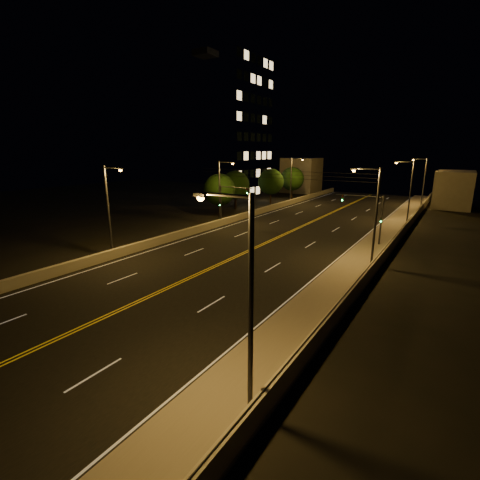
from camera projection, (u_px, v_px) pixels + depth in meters
The scene contains 25 objects.
ground at pixel (11, 360), 17.20m from camera, with size 160.00×160.00×0.00m, color black.
road at pixel (234, 258), 33.54m from camera, with size 18.00×120.00×0.02m, color black.
sidewalk at pixel (346, 278), 27.89m from camera, with size 3.60×120.00×0.30m, color gray.
curb at pixel (323, 274), 28.88m from camera, with size 0.14×120.00×0.15m, color gray.
parapet_wall at pixel (368, 274), 26.87m from camera, with size 0.30×120.00×1.00m, color #9C9482.
jersey_barrier at pixel (161, 240), 38.44m from camera, with size 0.45×120.00×0.90m, color #9C9482.
distant_building_right at pixel (454, 189), 62.55m from camera, with size 6.00×10.00×6.50m, color slate.
distant_building_left at pixel (301, 175), 85.27m from camera, with size 8.00×8.00×8.25m, color slate.
parapet_rail at pixel (368, 267), 26.74m from camera, with size 0.06×0.06×120.00m, color black.
lane_markings at pixel (233, 258), 33.47m from camera, with size 17.32×116.00×0.00m.
streetlight_0 at pixel (244, 292), 12.67m from camera, with size 2.55×0.28×8.70m.
streetlight_1 at pixel (373, 210), 29.92m from camera, with size 2.55×0.28×8.70m.
streetlight_2 at pixel (409, 188), 47.97m from camera, with size 2.55×0.28×8.70m.
streetlight_3 at pixel (423, 179), 62.76m from camera, with size 2.55×0.28×8.70m.
streetlight_4 at pixel (110, 206), 32.51m from camera, with size 2.55×0.28×8.70m.
streetlight_5 at pixel (221, 188), 47.17m from camera, with size 2.55×0.28×8.70m.
streetlight_6 at pixel (292, 177), 66.36m from camera, with size 2.55×0.28×8.70m.
traffic_signal_right at pixel (371, 213), 37.00m from camera, with size 5.11×0.31×5.55m.
traffic_signal_left at pixel (227, 200), 46.70m from camera, with size 5.11×0.31×5.55m.
overhead_wires at pixel (279, 175), 39.44m from camera, with size 22.00×0.03×0.83m.
building_tower at pixel (207, 130), 74.52m from camera, with size 24.00×15.00×29.82m.
tree_0 at pixel (219, 190), 53.36m from camera, with size 4.91×4.91×6.65m.
tree_1 at pixel (235, 185), 60.52m from camera, with size 4.93×4.93×6.68m.
tree_2 at pixel (271, 182), 66.56m from camera, with size 4.93×4.93×6.68m.
tree_3 at pixel (292, 179), 73.08m from camera, with size 4.95×4.95×6.71m.
Camera 1 is at (17.71, -6.70, 10.09)m, focal length 26.00 mm.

